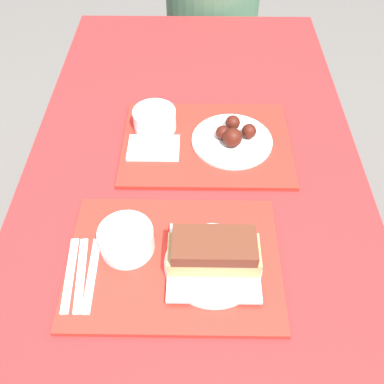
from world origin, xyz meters
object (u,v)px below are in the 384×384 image
bowl_coleslaw_far (155,119)px  wings_plate_far (233,137)px  tray_near (174,261)px  brisket_sandwich_plate (214,256)px  tray_far (206,143)px  bowl_coleslaw_near (126,239)px

bowl_coleslaw_far → wings_plate_far: wings_plate_far is taller
tray_near → brisket_sandwich_plate: size_ratio=2.19×
tray_far → bowl_coleslaw_near: 0.37m
tray_far → brisket_sandwich_plate: size_ratio=2.19×
bowl_coleslaw_near → bowl_coleslaw_far: 0.39m
bowl_coleslaw_near → brisket_sandwich_plate: 0.18m
bowl_coleslaw_far → wings_plate_far: (0.21, -0.05, -0.02)m
bowl_coleslaw_near → wings_plate_far: bearing=54.7°
tray_near → tray_far: (0.07, 0.36, 0.00)m
tray_near → bowl_coleslaw_far: size_ratio=3.86×
tray_near → bowl_coleslaw_far: bearing=99.2°
tray_far → wings_plate_far: size_ratio=2.08×
brisket_sandwich_plate → wings_plate_far: size_ratio=0.95×
tray_far → tray_near: bearing=-101.0°
wings_plate_far → bowl_coleslaw_near: bearing=-125.3°
wings_plate_far → bowl_coleslaw_far: bearing=165.7°
tray_near → wings_plate_far: wings_plate_far is taller
tray_far → bowl_coleslaw_far: size_ratio=3.86×
brisket_sandwich_plate → wings_plate_far: (0.06, 0.37, -0.02)m
bowl_coleslaw_near → wings_plate_far: (0.24, 0.33, -0.02)m
bowl_coleslaw_near → bowl_coleslaw_far: same height
bowl_coleslaw_near → brisket_sandwich_plate: brisket_sandwich_plate is taller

